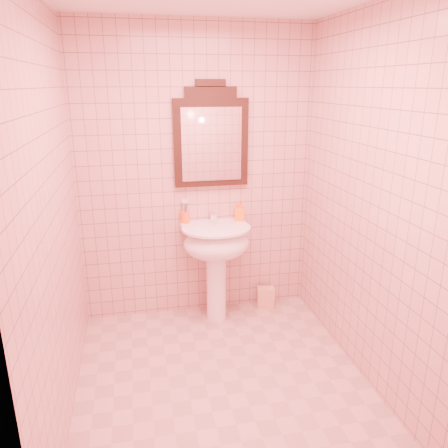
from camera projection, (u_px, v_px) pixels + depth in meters
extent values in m
plane|color=tan|center=(223.00, 382.00, 3.08)|extent=(2.20, 2.20, 0.00)
cube|color=#CD9A8F|center=(197.00, 177.00, 3.72)|extent=(2.00, 0.02, 2.50)
cylinder|color=white|center=(216.00, 282.00, 3.81)|extent=(0.17, 0.17, 0.70)
ellipsoid|color=white|center=(217.00, 244.00, 3.68)|extent=(0.56, 0.46, 0.28)
cube|color=white|center=(213.00, 225.00, 3.80)|extent=(0.56, 0.15, 0.05)
cylinder|color=white|center=(216.00, 228.00, 3.64)|extent=(0.58, 0.58, 0.02)
cylinder|color=white|center=(213.00, 216.00, 3.78)|extent=(0.04, 0.04, 0.09)
cylinder|color=white|center=(214.00, 214.00, 3.71)|extent=(0.02, 0.10, 0.02)
cylinder|color=white|center=(215.00, 218.00, 3.67)|extent=(0.02, 0.02, 0.04)
cube|color=white|center=(213.00, 210.00, 3.77)|extent=(0.02, 0.07, 0.01)
cube|color=black|center=(211.00, 143.00, 3.63)|extent=(0.62, 0.05, 0.72)
cube|color=black|center=(211.00, 92.00, 3.51)|extent=(0.42, 0.05, 0.09)
cube|color=black|center=(211.00, 83.00, 3.49)|extent=(0.24, 0.05, 0.06)
cube|color=white|center=(212.00, 145.00, 3.61)|extent=(0.50, 0.01, 0.60)
cylinder|color=#FD5915|center=(185.00, 217.00, 3.75)|extent=(0.08, 0.08, 0.10)
cylinder|color=silver|center=(187.00, 213.00, 3.74)|extent=(0.01, 0.01, 0.18)
cylinder|color=#338CD8|center=(186.00, 212.00, 3.75)|extent=(0.01, 0.01, 0.18)
cylinder|color=#E5334C|center=(184.00, 212.00, 3.75)|extent=(0.01, 0.01, 0.18)
cylinder|color=#3FBF59|center=(183.00, 213.00, 3.74)|extent=(0.01, 0.01, 0.18)
cylinder|color=#D8CC4C|center=(183.00, 213.00, 3.73)|extent=(0.01, 0.01, 0.18)
cylinder|color=purple|center=(185.00, 213.00, 3.72)|extent=(0.01, 0.01, 0.18)
cylinder|color=#4C4C59|center=(186.00, 213.00, 3.73)|extent=(0.01, 0.01, 0.18)
imported|color=orange|center=(239.00, 211.00, 3.80)|extent=(0.10, 0.10, 0.18)
cube|color=#ECB28B|center=(266.00, 297.00, 4.10)|extent=(0.17, 0.13, 0.19)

